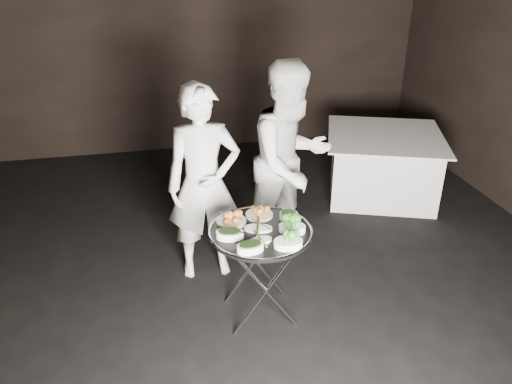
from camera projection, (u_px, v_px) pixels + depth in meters
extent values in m
cube|color=black|center=(242.00, 312.00, 3.81)|extent=(6.00, 7.00, 0.05)
cube|color=black|center=(188.00, 34.00, 6.22)|extent=(6.00, 0.05, 3.00)
cylinder|color=silver|center=(266.00, 291.00, 3.45)|extent=(0.48, 0.02, 0.71)
cylinder|color=silver|center=(266.00, 291.00, 3.45)|extent=(0.48, 0.02, 0.71)
cylinder|color=silver|center=(255.00, 261.00, 3.78)|extent=(0.48, 0.02, 0.71)
cylinder|color=silver|center=(255.00, 261.00, 3.78)|extent=(0.48, 0.02, 0.71)
cylinder|color=silver|center=(232.00, 240.00, 3.43)|extent=(0.02, 0.41, 0.02)
cylinder|color=silver|center=(289.00, 233.00, 3.51)|extent=(0.02, 0.41, 0.02)
cylinder|color=black|center=(261.00, 233.00, 3.45)|extent=(0.71, 0.71, 0.03)
torus|color=silver|center=(261.00, 231.00, 3.45)|extent=(0.72, 0.72, 0.02)
cylinder|color=beige|center=(231.00, 221.00, 3.54)|extent=(0.21, 0.21, 0.02)
cylinder|color=beige|center=(259.00, 215.00, 3.63)|extent=(0.20, 0.20, 0.02)
cylinder|color=white|center=(289.00, 216.00, 3.58)|extent=(0.13, 0.13, 0.05)
cylinder|color=silver|center=(231.00, 216.00, 3.53)|extent=(0.15, 0.14, 0.01)
cylinder|color=silver|center=(261.00, 209.00, 3.62)|extent=(0.04, 0.19, 0.01)
cylinder|color=silver|center=(288.00, 212.00, 3.58)|extent=(0.09, 0.18, 0.01)
cylinder|color=silver|center=(230.00, 231.00, 3.34)|extent=(0.18, 0.09, 0.01)
cylinder|color=silver|center=(293.00, 224.00, 3.42)|extent=(0.09, 0.18, 0.01)
cylinder|color=silver|center=(260.00, 224.00, 3.43)|extent=(0.11, 0.17, 0.01)
imported|color=silver|center=(204.00, 184.00, 3.92)|extent=(0.59, 0.39, 1.61)
imported|color=silver|center=(291.00, 162.00, 4.18)|extent=(1.03, 0.93, 1.72)
cube|color=white|center=(382.00, 165.00, 5.44)|extent=(1.07, 1.07, 0.67)
cube|color=white|center=(386.00, 136.00, 5.29)|extent=(1.20, 1.20, 0.02)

